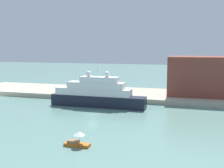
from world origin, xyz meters
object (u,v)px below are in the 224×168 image
Objects in this scene: parked_car at (69,88)px; person_figure at (76,89)px; work_barge at (59,100)px; large_yacht at (97,94)px; small_motorboat at (77,140)px; harbor_building at (200,76)px; mooring_bollard at (110,96)px.

person_figure is at bearing -37.61° from parked_car.
work_barge is at bearing -79.32° from parked_car.
large_yacht is 31.28m from small_motorboat.
small_motorboat is at bearing -76.49° from large_yacht.
harbor_building is at bearing 20.51° from work_barge.
work_barge is 9.60m from person_figure.
large_yacht is 6.13× the size of work_barge.
person_figure reaches higher than mooring_bollard.
harbor_building reaches higher than work_barge.
person_figure is at bearing 131.86° from large_yacht.
parked_car is (-16.13, 16.64, -1.28)m from large_yacht.
harbor_building reaches higher than person_figure.
parked_car is at bearing 100.68° from work_barge.
small_motorboat is (7.28, -30.33, -2.32)m from large_yacht.
parked_car is (-23.41, 46.97, 1.04)m from small_motorboat.
mooring_bollard is (15.47, 3.40, 1.51)m from work_barge.
mooring_bollard is at bearing -26.56° from parked_car.
large_yacht reaches higher than mooring_bollard.
mooring_bollard is (-5.63, 38.07, 0.78)m from small_motorboat.
small_motorboat is 5.58× the size of mooring_bollard.
mooring_bollard is at bearing 98.41° from small_motorboat.
mooring_bollard is (1.66, 7.75, -1.55)m from large_yacht.
parked_car is at bearing 116.50° from small_motorboat.
large_yacht is 34.10× the size of mooring_bollard.
small_motorboat reaches higher than work_barge.
parked_car is 2.29× the size of person_figure.
harbor_building reaches higher than mooring_bollard.
work_barge is 1.05× the size of parked_car.
person_figure is at bearing 113.91° from small_motorboat.
harbor_building is at bearing 35.59° from large_yacht.
large_yacht is 6.11× the size of small_motorboat.
large_yacht reaches higher than parked_car.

